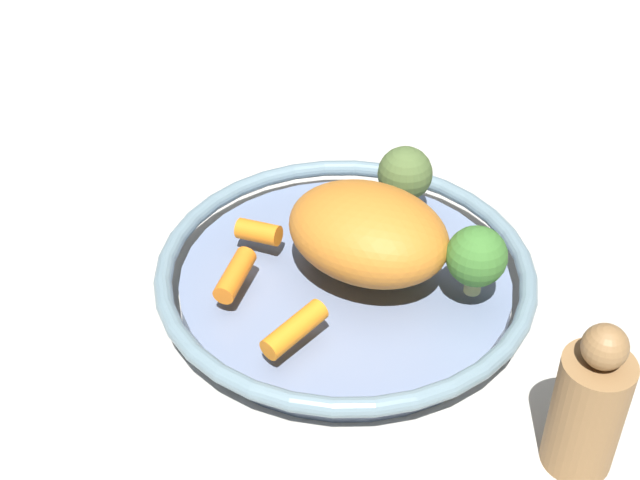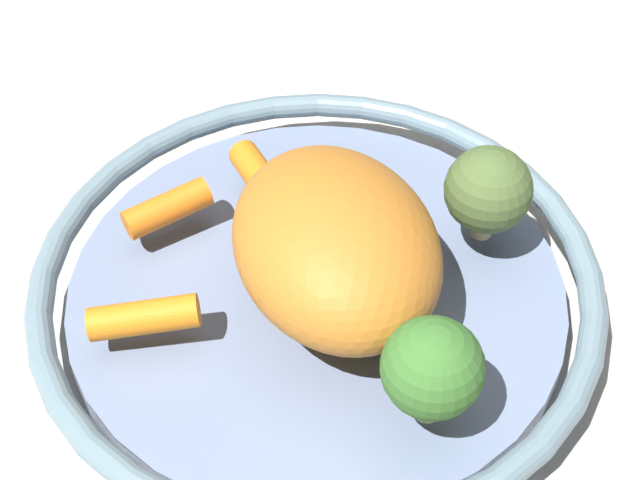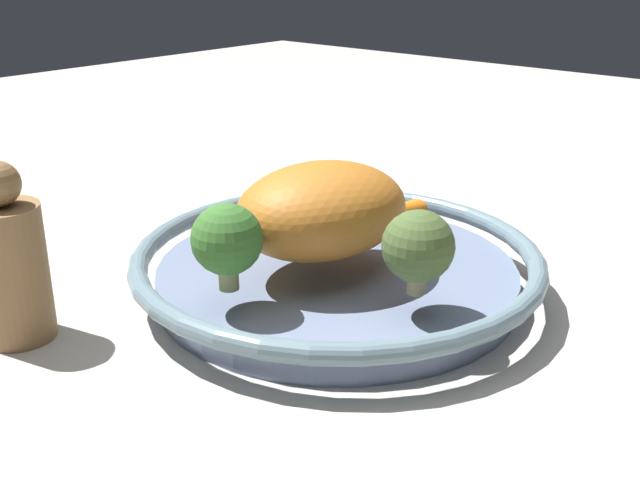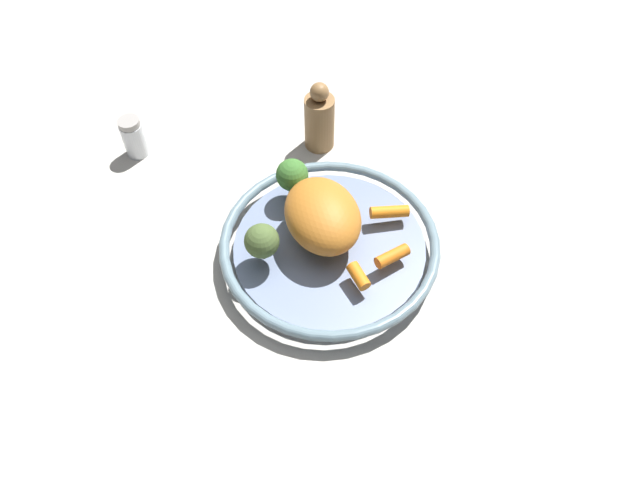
{
  "view_description": "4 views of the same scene",
  "coord_description": "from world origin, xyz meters",
  "px_view_note": "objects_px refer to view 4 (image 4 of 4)",
  "views": [
    {
      "loc": [
        -0.15,
        0.62,
        0.58
      ],
      "look_at": [
        0.03,
        -0.0,
        0.06
      ],
      "focal_mm": 51.08,
      "sensor_mm": 36.0,
      "label": 1
    },
    {
      "loc": [
        -0.32,
        0.21,
        0.47
      ],
      "look_at": [
        -0.01,
        0.0,
        0.08
      ],
      "focal_mm": 53.15,
      "sensor_mm": 36.0,
      "label": 2
    },
    {
      "loc": [
        -0.47,
        -0.38,
        0.28
      ],
      "look_at": [
        -0.02,
        0.0,
        0.05
      ],
      "focal_mm": 42.69,
      "sensor_mm": 36.0,
      "label": 3
    },
    {
      "loc": [
        0.46,
        -0.34,
        0.8
      ],
      "look_at": [
        0.0,
        -0.02,
        0.06
      ],
      "focal_mm": 33.79,
      "sensor_mm": 36.0,
      "label": 4
    }
  ],
  "objects_px": {
    "broccoli_floret_mid": "(292,175)",
    "pepper_mill": "(319,120)",
    "baby_carrot_near_rim": "(392,256)",
    "salt_shaker": "(134,137)",
    "broccoli_floret_small": "(262,241)",
    "baby_carrot_back": "(389,212)",
    "serving_bowl": "(329,247)",
    "roast_chicken_piece": "(320,217)",
    "baby_carrot_left": "(359,276)"
  },
  "relations": [
    {
      "from": "broccoli_floret_mid",
      "to": "pepper_mill",
      "type": "relative_size",
      "value": 0.48
    },
    {
      "from": "baby_carrot_near_rim",
      "to": "salt_shaker",
      "type": "bearing_deg",
      "value": -156.07
    },
    {
      "from": "broccoli_floret_mid",
      "to": "broccoli_floret_small",
      "type": "bearing_deg",
      "value": -52.15
    },
    {
      "from": "baby_carrot_near_rim",
      "to": "broccoli_floret_small",
      "type": "xyz_separation_m",
      "value": [
        -0.12,
        -0.16,
        0.03
      ]
    },
    {
      "from": "pepper_mill",
      "to": "salt_shaker",
      "type": "bearing_deg",
      "value": -120.65
    },
    {
      "from": "broccoli_floret_mid",
      "to": "baby_carrot_back",
      "type": "bearing_deg",
      "value": 36.68
    },
    {
      "from": "broccoli_floret_small",
      "to": "serving_bowl",
      "type": "bearing_deg",
      "value": 72.58
    },
    {
      "from": "broccoli_floret_small",
      "to": "broccoli_floret_mid",
      "type": "distance_m",
      "value": 0.14
    },
    {
      "from": "roast_chicken_piece",
      "to": "salt_shaker",
      "type": "bearing_deg",
      "value": -157.7
    },
    {
      "from": "baby_carrot_near_rim",
      "to": "broccoli_floret_mid",
      "type": "xyz_separation_m",
      "value": [
        -0.21,
        -0.05,
        0.03
      ]
    },
    {
      "from": "baby_carrot_back",
      "to": "baby_carrot_near_rim",
      "type": "height_order",
      "value": "same"
    },
    {
      "from": "serving_bowl",
      "to": "broccoli_floret_mid",
      "type": "bearing_deg",
      "value": 176.32
    },
    {
      "from": "pepper_mill",
      "to": "broccoli_floret_mid",
      "type": "bearing_deg",
      "value": -50.4
    },
    {
      "from": "serving_bowl",
      "to": "pepper_mill",
      "type": "relative_size",
      "value": 2.51
    },
    {
      "from": "baby_carrot_left",
      "to": "baby_carrot_back",
      "type": "distance_m",
      "value": 0.14
    },
    {
      "from": "baby_carrot_near_rim",
      "to": "serving_bowl",
      "type": "bearing_deg",
      "value": -147.44
    },
    {
      "from": "roast_chicken_piece",
      "to": "serving_bowl",
      "type": "bearing_deg",
      "value": 12.89
    },
    {
      "from": "baby_carrot_left",
      "to": "broccoli_floret_small",
      "type": "height_order",
      "value": "broccoli_floret_small"
    },
    {
      "from": "serving_bowl",
      "to": "salt_shaker",
      "type": "relative_size",
      "value": 4.4
    },
    {
      "from": "serving_bowl",
      "to": "baby_carrot_back",
      "type": "height_order",
      "value": "baby_carrot_back"
    },
    {
      "from": "broccoli_floret_mid",
      "to": "baby_carrot_left",
      "type": "bearing_deg",
      "value": -4.58
    },
    {
      "from": "pepper_mill",
      "to": "baby_carrot_near_rim",
      "type": "bearing_deg",
      "value": -14.17
    },
    {
      "from": "serving_bowl",
      "to": "salt_shaker",
      "type": "bearing_deg",
      "value": -158.15
    },
    {
      "from": "serving_bowl",
      "to": "roast_chicken_piece",
      "type": "relative_size",
      "value": 2.35
    },
    {
      "from": "salt_shaker",
      "to": "broccoli_floret_mid",
      "type": "bearing_deg",
      "value": 30.91
    },
    {
      "from": "baby_carrot_left",
      "to": "baby_carrot_back",
      "type": "xyz_separation_m",
      "value": [
        -0.07,
        0.12,
        -0.0
      ]
    },
    {
      "from": "baby_carrot_left",
      "to": "roast_chicken_piece",
      "type": "bearing_deg",
      "value": 177.72
    },
    {
      "from": "roast_chicken_piece",
      "to": "salt_shaker",
      "type": "relative_size",
      "value": 1.88
    },
    {
      "from": "serving_bowl",
      "to": "baby_carrot_back",
      "type": "relative_size",
      "value": 5.64
    },
    {
      "from": "baby_carrot_near_rim",
      "to": "broccoli_floret_mid",
      "type": "distance_m",
      "value": 0.21
    },
    {
      "from": "broccoli_floret_small",
      "to": "pepper_mill",
      "type": "xyz_separation_m",
      "value": [
        -0.19,
        0.24,
        -0.02
      ]
    },
    {
      "from": "broccoli_floret_mid",
      "to": "pepper_mill",
      "type": "height_order",
      "value": "pepper_mill"
    },
    {
      "from": "broccoli_floret_small",
      "to": "broccoli_floret_mid",
      "type": "xyz_separation_m",
      "value": [
        -0.09,
        0.11,
        0.0
      ]
    },
    {
      "from": "baby_carrot_left",
      "to": "baby_carrot_near_rim",
      "type": "relative_size",
      "value": 0.75
    },
    {
      "from": "baby_carrot_near_rim",
      "to": "salt_shaker",
      "type": "height_order",
      "value": "salt_shaker"
    },
    {
      "from": "baby_carrot_back",
      "to": "broccoli_floret_small",
      "type": "xyz_separation_m",
      "value": [
        -0.05,
        -0.21,
        0.03
      ]
    },
    {
      "from": "roast_chicken_piece",
      "to": "baby_carrot_near_rim",
      "type": "xyz_separation_m",
      "value": [
        0.11,
        0.06,
        -0.03
      ]
    },
    {
      "from": "baby_carrot_back",
      "to": "broccoli_floret_small",
      "type": "bearing_deg",
      "value": -102.87
    },
    {
      "from": "baby_carrot_left",
      "to": "pepper_mill",
      "type": "height_order",
      "value": "pepper_mill"
    },
    {
      "from": "baby_carrot_near_rim",
      "to": "baby_carrot_left",
      "type": "bearing_deg",
      "value": -89.92
    },
    {
      "from": "roast_chicken_piece",
      "to": "baby_carrot_back",
      "type": "xyz_separation_m",
      "value": [
        0.04,
        0.11,
        -0.03
      ]
    },
    {
      "from": "baby_carrot_left",
      "to": "baby_carrot_near_rim",
      "type": "bearing_deg",
      "value": 90.08
    },
    {
      "from": "broccoli_floret_mid",
      "to": "baby_carrot_near_rim",
      "type": "bearing_deg",
      "value": 13.19
    },
    {
      "from": "baby_carrot_left",
      "to": "baby_carrot_near_rim",
      "type": "height_order",
      "value": "same"
    },
    {
      "from": "serving_bowl",
      "to": "broccoli_floret_mid",
      "type": "height_order",
      "value": "broccoli_floret_mid"
    },
    {
      "from": "baby_carrot_left",
      "to": "salt_shaker",
      "type": "distance_m",
      "value": 0.51
    },
    {
      "from": "serving_bowl",
      "to": "baby_carrot_back",
      "type": "distance_m",
      "value": 0.11
    },
    {
      "from": "broccoli_floret_small",
      "to": "broccoli_floret_mid",
      "type": "height_order",
      "value": "broccoli_floret_mid"
    },
    {
      "from": "baby_carrot_near_rim",
      "to": "salt_shaker",
      "type": "distance_m",
      "value": 0.53
    },
    {
      "from": "baby_carrot_left",
      "to": "serving_bowl",
      "type": "bearing_deg",
      "value": 174.2
    }
  ]
}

